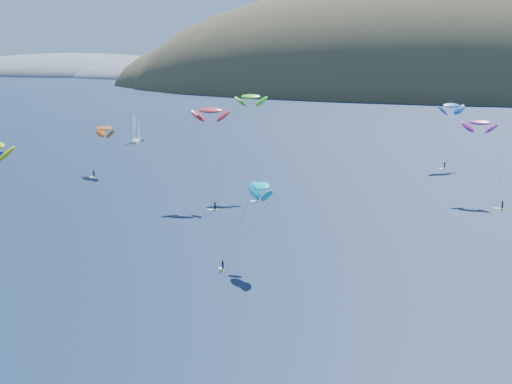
{
  "coord_description": "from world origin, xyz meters",
  "views": [
    {
      "loc": [
        59.99,
        -46.75,
        36.89
      ],
      "look_at": [
        14.44,
        80.0,
        9.0
      ],
      "focal_mm": 50.0,
      "sensor_mm": 36.0,
      "label": 1
    }
  ],
  "objects": [
    {
      "name": "kitesurfer_3",
      "position": [
        -0.87,
        118.93,
        24.29
      ],
      "size": [
        9.61,
        11.91,
        26.5
      ],
      "rotation": [
        0.0,
        0.0,
        0.46
      ],
      "color": "#D1E219",
      "rests_on": "ground"
    },
    {
      "name": "kitesurfer_6",
      "position": [
        52.97,
        130.98,
        18.7
      ],
      "size": [
        11.47,
        11.86,
        21.03
      ],
      "rotation": [
        0.0,
        0.0,
        -0.14
      ],
      "color": "#D1E219",
      "rests_on": "ground"
    },
    {
      "name": "sailboat",
      "position": [
        -75.83,
        194.34,
        0.98
      ],
      "size": [
        10.23,
        8.92,
        12.27
      ],
      "rotation": [
        0.0,
        0.0,
        0.26
      ],
      "color": "silver",
      "rests_on": "ground"
    },
    {
      "name": "headland",
      "position": [
        -445.26,
        750.08,
        -3.36
      ],
      "size": [
        460.0,
        250.0,
        60.0
      ],
      "color": "slate",
      "rests_on": "ground"
    },
    {
      "name": "kitesurfer_1",
      "position": [
        -50.1,
        130.95,
        13.26
      ],
      "size": [
        9.7,
        11.54,
        15.76
      ],
      "rotation": [
        0.0,
        0.0,
        -0.53
      ],
      "color": "#D1E219",
      "rests_on": "ground"
    },
    {
      "name": "kitesurfer_5",
      "position": [
        21.44,
        62.9,
        13.8
      ],
      "size": [
        9.49,
        9.3,
        15.97
      ],
      "rotation": [
        0.0,
        0.0,
        -0.88
      ],
      "color": "#D1E219",
      "rests_on": "ground"
    },
    {
      "name": "island",
      "position": [
        39.4,
        562.36,
        -10.74
      ],
      "size": [
        730.0,
        300.0,
        210.0
      ],
      "color": "#3D3526",
      "rests_on": "ground"
    },
    {
      "name": "kitesurfer_4",
      "position": [
        42.54,
        175.99,
        18.91
      ],
      "size": [
        9.53,
        9.72,
        21.55
      ],
      "rotation": [
        0.0,
        0.0,
        0.81
      ],
      "color": "#D1E219",
      "rests_on": "ground"
    },
    {
      "name": "kitesurfer_9",
      "position": [
        -5.85,
        105.27,
        21.98
      ],
      "size": [
        9.39,
        10.14,
        24.43
      ],
      "rotation": [
        0.0,
        0.0,
        0.29
      ],
      "color": "#D1E219",
      "rests_on": "ground"
    }
  ]
}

